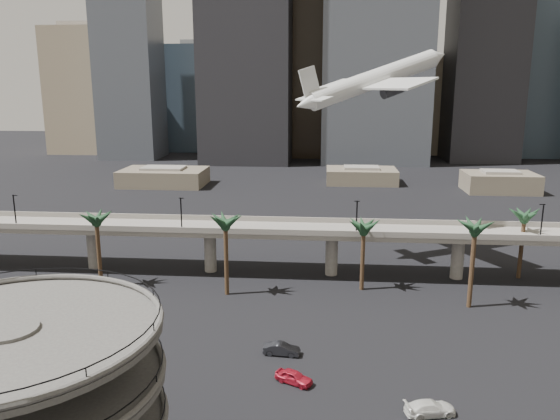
# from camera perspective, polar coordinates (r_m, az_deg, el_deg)

# --- Properties ---
(parking_ramp) EXTENTS (22.20, 22.20, 17.35)m
(parking_ramp) POSITION_cam_1_polar(r_m,az_deg,el_deg) (47.53, -25.82, -18.09)
(parking_ramp) COLOR #464442
(parking_ramp) RESTS_ON ground
(overpass) EXTENTS (130.00, 9.30, 14.70)m
(overpass) POSITION_cam_1_polar(r_m,az_deg,el_deg) (97.55, -1.02, -2.49)
(overpass) COLOR gray
(overpass) RESTS_ON ground
(palm_trees) EXTENTS (76.40, 18.40, 14.00)m
(palm_trees) POSITION_cam_1_polar(r_m,az_deg,el_deg) (88.52, 5.93, -1.53)
(palm_trees) COLOR #4A301F
(palm_trees) RESTS_ON ground
(low_buildings) EXTENTS (135.00, 27.50, 6.80)m
(low_buildings) POSITION_cam_1_polar(r_m,az_deg,el_deg) (183.40, 3.92, 3.37)
(low_buildings) COLOR #695A4D
(low_buildings) RESTS_ON ground
(skyline) EXTENTS (269.00, 86.00, 134.00)m
(skyline) POSITION_cam_1_polar(r_m,az_deg,el_deg) (256.15, 6.31, 16.41)
(skyline) COLOR gray
(skyline) RESTS_ON ground
(airborne_jet) EXTENTS (31.24, 29.21, 13.12)m
(airborne_jet) POSITION_cam_1_polar(r_m,az_deg,el_deg) (107.24, 9.80, 13.23)
(airborne_jet) COLOR silver
(airborne_jet) RESTS_ON ground
(car_a) EXTENTS (4.76, 3.58, 1.51)m
(car_a) POSITION_cam_1_polar(r_m,az_deg,el_deg) (65.16, 1.46, -17.05)
(car_a) COLOR #B81A2E
(car_a) RESTS_ON ground
(car_b) EXTENTS (4.75, 1.97, 1.53)m
(car_b) POSITION_cam_1_polar(r_m,az_deg,el_deg) (71.04, 0.17, -14.33)
(car_b) COLOR black
(car_b) RESTS_ON ground
(car_c) EXTENTS (5.68, 3.37, 1.54)m
(car_c) POSITION_cam_1_polar(r_m,az_deg,el_deg) (61.85, 15.41, -19.33)
(car_c) COLOR white
(car_c) RESTS_ON ground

